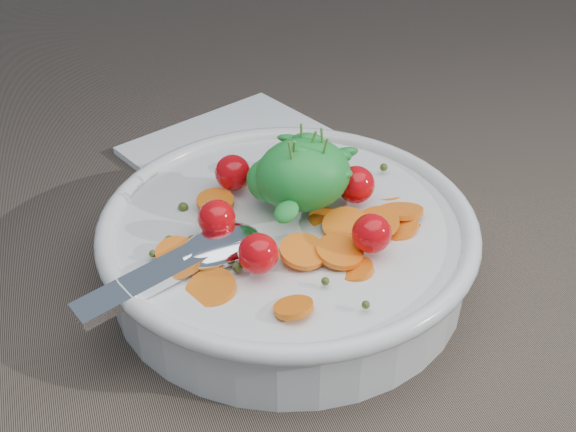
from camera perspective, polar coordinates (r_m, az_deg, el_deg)
name	(u,v)px	position (r m, az deg, el deg)	size (l,w,h in m)	color
ground	(328,283)	(0.50, 3.17, -5.33)	(6.00, 6.00, 0.00)	brown
bowl	(288,242)	(0.49, 0.00, -2.05)	(0.27, 0.25, 0.11)	silver
napkin	(240,151)	(0.65, -3.79, 5.16)	(0.17, 0.15, 0.01)	white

